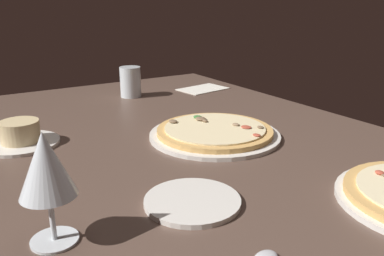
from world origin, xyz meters
TOP-DOWN VIEW (x-y plane):
  - dining_table at (0.00, 0.00)cm, footprint 150.00×110.00cm
  - pizza_main at (-2.83, -11.73)cm, footprint 32.92×32.92cm
  - ramekin_on_saucer at (17.25, 30.63)cm, footprint 17.65×17.65cm
  - wine_glass_far at (-27.66, 34.19)cm, footprint 7.98×7.98cm
  - water_glass at (48.47, -11.70)cm, footprint 7.34×7.34cm
  - side_plate at (-28.92, 11.41)cm, footprint 16.64×16.64cm
  - paper_menu at (44.52, -39.82)cm, footprint 14.29×19.31cm

SIDE VIEW (x-z plane):
  - dining_table at x=0.00cm, z-range 0.00..4.00cm
  - paper_menu at x=44.52cm, z-range 4.00..4.30cm
  - side_plate at x=-28.92cm, z-range 4.00..4.90cm
  - pizza_main at x=-2.83cm, z-range 3.50..6.89cm
  - ramekin_on_saucer at x=17.25cm, z-range 3.30..9.20cm
  - water_glass at x=48.47cm, z-range 3.41..13.97cm
  - wine_glass_far at x=-27.66cm, z-range 7.08..23.86cm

